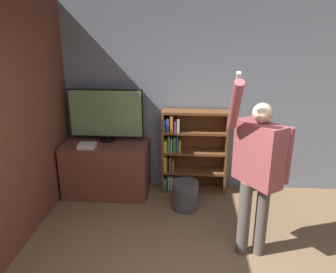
% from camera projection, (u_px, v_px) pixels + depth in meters
% --- Properties ---
extents(wall_back, '(6.29, 0.06, 2.70)m').
position_uv_depth(wall_back, '(212.00, 100.00, 4.71)').
color(wall_back, gray).
rests_on(wall_back, ground_plane).
extents(wall_side_brick, '(0.06, 4.35, 2.70)m').
position_uv_depth(wall_side_brick, '(17.00, 124.00, 3.53)').
color(wall_side_brick, brown).
rests_on(wall_side_brick, ground_plane).
extents(tv_ledge, '(1.19, 0.63, 0.77)m').
position_uv_depth(tv_ledge, '(107.00, 168.00, 4.76)').
color(tv_ledge, brown).
rests_on(tv_ledge, ground_plane).
extents(television, '(1.06, 0.22, 0.76)m').
position_uv_depth(television, '(106.00, 115.00, 4.63)').
color(television, black).
rests_on(television, tv_ledge).
extents(game_console, '(0.23, 0.18, 0.06)m').
position_uv_depth(game_console, '(87.00, 146.00, 4.46)').
color(game_console, white).
rests_on(game_console, tv_ledge).
extents(bookshelf, '(0.94, 0.28, 1.23)m').
position_uv_depth(bookshelf, '(188.00, 152.00, 4.79)').
color(bookshelf, brown).
rests_on(bookshelf, ground_plane).
extents(person, '(0.64, 0.59, 1.98)m').
position_uv_depth(person, '(258.00, 167.00, 3.25)').
color(person, '#56514C').
rests_on(person, ground_plane).
extents(waste_bin, '(0.35, 0.35, 0.39)m').
position_uv_depth(waste_bin, '(185.00, 195.00, 4.40)').
color(waste_bin, '#4C4C51').
rests_on(waste_bin, ground_plane).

